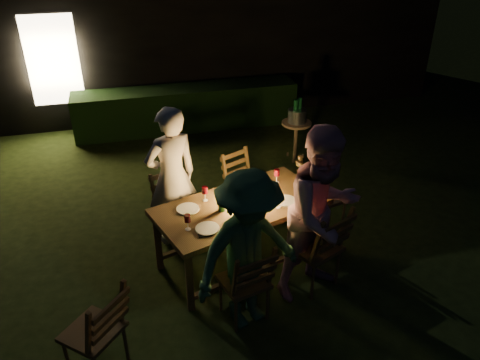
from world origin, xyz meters
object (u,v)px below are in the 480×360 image
object	(u,v)px
dining_table	(241,210)
person_opp_left	(248,252)
person_house_side	(172,177)
chair_far_left	(177,221)
chair_near_right	(315,260)
person_opp_right	(323,214)
chair_far_right	(244,198)
lantern	(243,189)
side_table	(296,127)
bottle_table	(222,200)
bottle_bucket_a	(295,114)
chair_spare	(97,345)
ice_bucket	(297,116)
bottle_bucket_b	(299,112)
chair_near_left	(245,294)
chair_end	(322,208)

from	to	relation	value
dining_table	person_opp_left	distance (m)	0.94
person_house_side	chair_far_left	bearing A→B (deg)	88.26
chair_near_right	person_opp_right	xyz separation A→B (m)	(0.01, -0.05, 0.62)
person_house_side	dining_table	bearing A→B (deg)	118.76
chair_far_right	person_house_side	xyz separation A→B (m)	(-0.97, -0.25, 0.59)
person_house_side	lantern	distance (m)	0.92
person_opp_right	side_table	world-z (taller)	person_opp_right
bottle_table	bottle_bucket_a	world-z (taller)	bottle_table
person_house_side	side_table	size ratio (longest dim) A/B	2.67
chair_near_right	bottle_table	distance (m)	1.21
chair_spare	ice_bucket	bearing A→B (deg)	0.34
bottle_bucket_a	bottle_bucket_b	size ratio (longest dim) A/B	1.00
ice_bucket	person_opp_left	bearing A→B (deg)	-118.07
chair_near_left	chair_far_right	xyz separation A→B (m)	(0.49, 1.77, -0.00)
bottle_table	person_opp_right	bearing A→B (deg)	-31.92
chair_far_right	bottle_bucket_a	size ratio (longest dim) A/B	2.98
bottle_bucket_a	person_house_side	bearing A→B (deg)	-142.27
chair_far_right	dining_table	bearing A→B (deg)	47.39
side_table	ice_bucket	distance (m)	0.19
chair_end	ice_bucket	xyz separation A→B (m)	(0.42, 2.03, 0.45)
person_opp_right	chair_near_left	bearing A→B (deg)	176.83
ice_bucket	person_opp_right	bearing A→B (deg)	-106.65
bottle_table	chair_near_left	bearing A→B (deg)	-87.07
dining_table	bottle_table	xyz separation A→B (m)	(-0.24, -0.08, 0.22)
chair_near_right	person_opp_left	bearing A→B (deg)	176.69
side_table	chair_near_right	bearing A→B (deg)	-107.11
chair_near_left	ice_bucket	world-z (taller)	chair_near_left
chair_near_left	chair_spare	world-z (taller)	chair_spare
lantern	bottle_bucket_b	distance (m)	2.87
ice_bucket	chair_near_right	bearing A→B (deg)	-107.11
chair_near_left	bottle_bucket_a	bearing A→B (deg)	48.30
bottle_bucket_b	chair_end	bearing A→B (deg)	-102.74
person_opp_left	ice_bucket	xyz separation A→B (m)	(1.77, 3.32, -0.07)
chair_near_left	person_opp_right	distance (m)	1.12
chair_near_left	ice_bucket	xyz separation A→B (m)	(1.78, 3.27, 0.48)
chair_near_left	lantern	size ratio (longest dim) A/B	2.77
dining_table	bottle_bucket_a	bearing A→B (deg)	39.31
person_opp_left	bottle_bucket_a	size ratio (longest dim) A/B	5.27
chair_near_right	chair_far_right	bearing A→B (deg)	80.12
ice_bucket	chair_far_right	bearing A→B (deg)	-130.88
dining_table	lantern	world-z (taller)	lantern
chair_far_right	bottle_bucket_b	bearing A→B (deg)	-155.97
dining_table	chair_far_left	size ratio (longest dim) A/B	2.21
chair_near_right	lantern	distance (m)	1.11
side_table	chair_far_left	bearing A→B (deg)	-141.32
bottle_bucket_a	side_table	bearing A→B (deg)	38.66
lantern	bottle_table	world-z (taller)	lantern
chair_far_left	side_table	distance (m)	2.90
ice_bucket	person_house_side	bearing A→B (deg)	-142.25
chair_end	person_house_side	bearing A→B (deg)	-113.04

